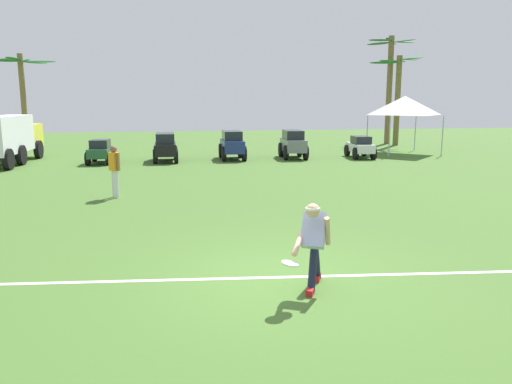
# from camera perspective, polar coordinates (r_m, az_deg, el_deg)

# --- Properties ---
(ground_plane) EXTENTS (80.00, 80.00, 0.00)m
(ground_plane) POSITION_cam_1_polar(r_m,az_deg,el_deg) (8.35, 2.65, -9.78)
(ground_plane) COLOR #416629
(field_line_paint) EXTENTS (21.48, 2.35, 0.01)m
(field_line_paint) POSITION_cam_1_polar(r_m,az_deg,el_deg) (8.36, 2.63, -9.71)
(field_line_paint) COLOR white
(field_line_paint) RESTS_ON ground_plane
(frisbee_thrower) EXTENTS (0.75, 0.97, 1.39)m
(frisbee_thrower) POSITION_cam_1_polar(r_m,az_deg,el_deg) (7.65, 6.60, -5.53)
(frisbee_thrower) COLOR #191E38
(frisbee_thrower) RESTS_ON ground_plane
(frisbee_in_flight) EXTENTS (0.27, 0.26, 0.06)m
(frisbee_in_flight) POSITION_cam_1_polar(r_m,az_deg,el_deg) (7.01, 3.90, -8.17)
(frisbee_in_flight) COLOR white
(teammate_near_sideline) EXTENTS (0.35, 0.45, 1.56)m
(teammate_near_sideline) POSITION_cam_1_polar(r_m,az_deg,el_deg) (15.44, -15.88, 2.82)
(teammate_near_sideline) COLOR silver
(teammate_near_sideline) RESTS_ON ground_plane
(parked_car_slot_a) EXTENTS (1.19, 2.25, 1.10)m
(parked_car_slot_a) POSITION_cam_1_polar(r_m,az_deg,el_deg) (24.25, -17.32, 4.50)
(parked_car_slot_a) COLOR #235133
(parked_car_slot_a) RESTS_ON ground_plane
(parked_car_slot_b) EXTENTS (1.14, 2.40, 1.34)m
(parked_car_slot_b) POSITION_cam_1_polar(r_m,az_deg,el_deg) (24.27, -10.32, 5.18)
(parked_car_slot_b) COLOR black
(parked_car_slot_b) RESTS_ON ground_plane
(parked_car_slot_c) EXTENTS (1.19, 2.36, 1.40)m
(parked_car_slot_c) POSITION_cam_1_polar(r_m,az_deg,el_deg) (24.69, -2.75, 5.47)
(parked_car_slot_c) COLOR navy
(parked_car_slot_c) RESTS_ON ground_plane
(parked_car_slot_d) EXTENTS (1.30, 2.41, 1.40)m
(parked_car_slot_d) POSITION_cam_1_polar(r_m,az_deg,el_deg) (25.24, 4.25, 5.56)
(parked_car_slot_d) COLOR slate
(parked_car_slot_d) RESTS_ON ground_plane
(parked_car_slot_e) EXTENTS (1.25, 2.27, 1.10)m
(parked_car_slot_e) POSITION_cam_1_polar(r_m,az_deg,el_deg) (25.89, 11.83, 5.10)
(parked_car_slot_e) COLOR silver
(parked_car_slot_e) RESTS_ON ground_plane
(box_truck) EXTENTS (1.63, 5.95, 2.20)m
(box_truck) POSITION_cam_1_polar(r_m,az_deg,el_deg) (25.50, -26.22, 5.68)
(box_truck) COLOR yellow
(box_truck) RESTS_ON ground_plane
(palm_tree_far_left) EXTENTS (3.74, 3.53, 5.48)m
(palm_tree_far_left) POSITION_cam_1_polar(r_m,az_deg,el_deg) (32.04, -25.12, 10.59)
(palm_tree_far_left) COLOR brown
(palm_tree_far_left) RESTS_ON ground_plane
(palm_tree_left_of_centre) EXTENTS (3.24, 3.45, 6.99)m
(palm_tree_left_of_centre) POSITION_cam_1_polar(r_m,az_deg,el_deg) (34.78, 15.02, 12.02)
(palm_tree_left_of_centre) COLOR brown
(palm_tree_left_of_centre) RESTS_ON ground_plane
(palm_tree_right_of_centre) EXTENTS (3.15, 3.60, 5.65)m
(palm_tree_right_of_centre) POSITION_cam_1_polar(r_m,az_deg,el_deg) (33.61, 15.88, 10.99)
(palm_tree_right_of_centre) COLOR brown
(palm_tree_right_of_centre) RESTS_ON ground_plane
(event_tent) EXTENTS (3.08, 3.08, 3.11)m
(event_tent) POSITION_cam_1_polar(r_m,az_deg,el_deg) (28.37, 16.63, 9.45)
(event_tent) COLOR #B2B5BA
(event_tent) RESTS_ON ground_plane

